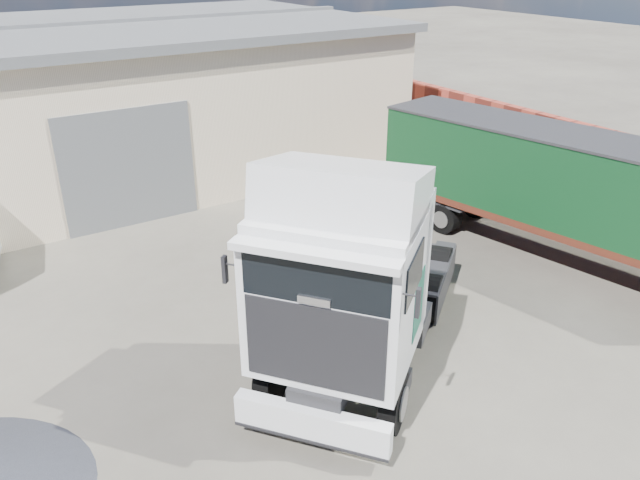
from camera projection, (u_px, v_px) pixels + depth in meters
ground at (388, 366)px, 12.84m from camera, size 120.00×120.00×0.00m
brick_boundary_wall at (535, 147)px, 22.51m from camera, size 0.35×26.00×2.50m
tractor_unit at (353, 285)px, 11.82m from camera, size 7.19×6.42×4.79m
box_trailer at (557, 182)px, 16.67m from camera, size 4.12×10.65×3.47m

